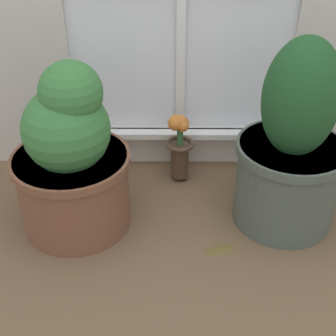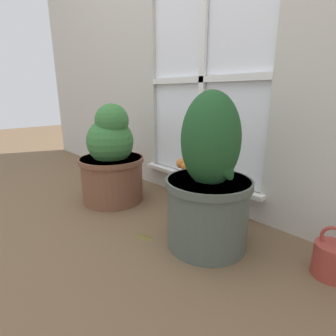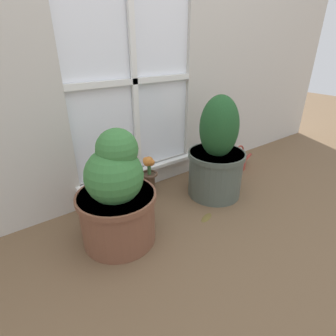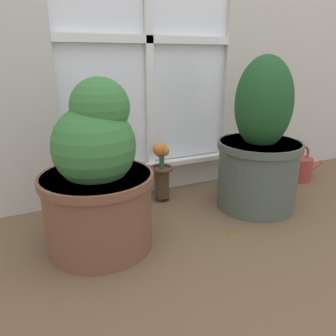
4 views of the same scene
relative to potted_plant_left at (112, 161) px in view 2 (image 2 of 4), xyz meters
name	(u,v)px [view 2 (image 2 of 4)]	position (x,y,z in m)	size (l,w,h in m)	color
ground_plane	(114,233)	(0.38, -0.23, -0.27)	(10.00, 10.00, 0.00)	brown
potted_plant_left	(112,161)	(0.00, 0.00, 0.00)	(0.41, 0.41, 0.63)	brown
potted_plant_right	(209,186)	(0.76, 0.03, 0.02)	(0.38, 0.38, 0.70)	#4C564C
flower_vase	(185,178)	(0.38, 0.28, -0.09)	(0.12, 0.12, 0.30)	#473323
watering_can	(332,260)	(1.23, 0.20, -0.20)	(0.24, 0.13, 0.21)	#99382D
fallen_leaf	(144,237)	(0.51, -0.15, -0.26)	(0.12, 0.08, 0.01)	brown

